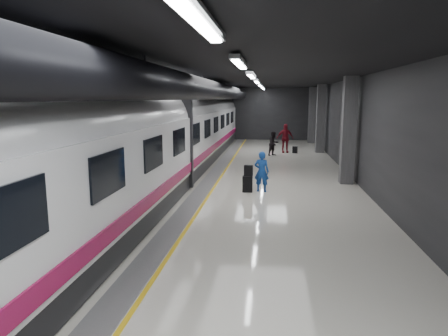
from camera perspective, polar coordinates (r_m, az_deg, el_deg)
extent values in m
plane|color=beige|center=(15.77, 1.75, -3.26)|extent=(40.00, 40.00, 0.00)
cube|color=black|center=(15.38, 1.84, 13.29)|extent=(10.00, 40.00, 0.02)
cube|color=#28282B|center=(35.35, 4.72, 7.70)|extent=(10.00, 0.02, 4.50)
cube|color=#28282B|center=(16.62, -15.71, 4.91)|extent=(0.02, 40.00, 4.50)
cube|color=#28282B|center=(15.78, 20.25, 4.42)|extent=(0.02, 40.00, 4.50)
cube|color=slate|center=(15.94, -3.10, -3.10)|extent=(0.65, 39.80, 0.01)
cube|color=yellow|center=(15.88, -1.67, -3.14)|extent=(0.10, 39.80, 0.01)
cylinder|color=black|center=(15.53, -3.05, 11.22)|extent=(0.80, 38.00, 0.80)
cube|color=silver|center=(4.44, -3.36, 20.41)|extent=(0.22, 2.60, 0.10)
cube|color=silver|center=(9.36, 2.26, 14.86)|extent=(0.22, 2.60, 0.10)
cube|color=silver|center=(14.34, 3.93, 13.12)|extent=(0.22, 2.60, 0.10)
cube|color=silver|center=(19.33, 4.73, 12.27)|extent=(0.22, 2.60, 0.10)
cube|color=silver|center=(24.32, 5.20, 11.77)|extent=(0.22, 2.60, 0.10)
cube|color=silver|center=(29.32, 5.50, 11.44)|extent=(0.22, 2.60, 0.10)
cube|color=silver|center=(33.31, 5.68, 11.25)|extent=(0.22, 2.60, 0.10)
cube|color=#515154|center=(17.64, 17.35, 5.10)|extent=(0.55, 0.55, 4.50)
cube|color=#515154|center=(27.51, 13.63, 6.84)|extent=(0.55, 0.55, 4.50)
cube|color=#515154|center=(33.47, 12.45, 7.38)|extent=(0.55, 0.55, 4.50)
cube|color=black|center=(16.30, -9.70, -1.70)|extent=(2.80, 38.00, 0.60)
cube|color=white|center=(16.08, -9.85, 3.19)|extent=(2.90, 38.00, 2.20)
cylinder|color=white|center=(16.00, -9.95, 6.57)|extent=(2.80, 38.00, 2.80)
cube|color=#920D42|center=(15.84, -4.66, 0.28)|extent=(0.04, 38.00, 0.35)
cube|color=black|center=(16.06, -9.87, 4.08)|extent=(3.05, 0.25, 3.80)
cube|color=black|center=(5.51, -28.40, -6.45)|extent=(0.05, 1.60, 0.85)
cube|color=black|center=(8.07, -16.16, -0.76)|extent=(0.05, 1.60, 0.85)
cube|color=black|center=(10.86, -10.01, 2.14)|extent=(0.05, 1.60, 0.85)
cube|color=black|center=(13.74, -6.39, 3.83)|extent=(0.05, 1.60, 0.85)
cube|color=black|center=(16.66, -4.03, 4.92)|extent=(0.05, 1.60, 0.85)
cube|color=black|center=(19.60, -2.37, 5.68)|extent=(0.05, 1.60, 0.85)
cube|color=black|center=(22.56, -1.14, 6.24)|extent=(0.05, 1.60, 0.85)
cube|color=black|center=(25.53, -0.20, 6.67)|extent=(0.05, 1.60, 0.85)
cube|color=black|center=(28.51, 0.55, 7.01)|extent=(0.05, 1.60, 0.85)
cube|color=black|center=(31.49, 1.16, 7.28)|extent=(0.05, 1.60, 0.85)
imported|color=#1748B3|center=(15.55, 5.40, -0.51)|extent=(0.63, 0.46, 1.58)
cube|color=black|center=(15.50, 3.39, -2.30)|extent=(0.39, 0.25, 0.63)
cube|color=black|center=(15.42, 3.51, -0.37)|extent=(0.34, 0.23, 0.42)
imported|color=black|center=(25.53, 7.11, 3.50)|extent=(0.95, 0.95, 1.55)
imported|color=maroon|center=(27.09, 8.71, 4.23)|extent=(1.19, 0.66, 1.93)
cube|color=black|center=(26.97, 10.11, 2.58)|extent=(0.35, 0.29, 0.45)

